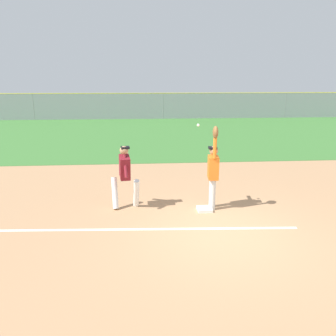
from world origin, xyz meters
The scene contains 13 objects.
ground_plane centered at (0.00, 0.00, 0.00)m, with size 69.54×69.54×0.00m, color tan.
outfield_grass centered at (0.00, 14.24, 0.01)m, with size 43.27×15.50×0.01m, color #3D7533.
chalk_foul_line centered at (-4.13, 0.44, 0.00)m, with size 12.00×0.10×0.01m, color white.
first_base centered at (-0.13, 1.34, 0.04)m, with size 0.38×0.38×0.08m, color white.
fielder centered at (0.10, 1.48, 1.12)m, with size 0.30×0.90×2.28m.
runner centered at (-2.23, 1.70, 1.00)m, with size 0.79×0.84×1.72m.
baseball centered at (-0.31, 1.56, 2.27)m, with size 0.07×0.07×0.07m, color white.
outfield_fence centered at (0.00, 21.99, 1.10)m, with size 43.35×0.08×2.20m.
parked_car_black centered at (-10.26, 24.75, 0.67)m, with size 4.45×2.22×1.25m.
parked_car_silver centered at (-4.16, 25.17, 0.67)m, with size 4.51×2.34×1.25m.
parked_car_red centered at (1.61, 24.51, 0.67)m, with size 4.48×2.27×1.25m.
parked_car_tan centered at (7.84, 24.78, 0.67)m, with size 4.56×2.44×1.25m.
parked_car_green centered at (13.53, 24.62, 0.67)m, with size 4.53×2.38×1.25m.
Camera 1 is at (-1.72, -6.86, 3.44)m, focal length 35.57 mm.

